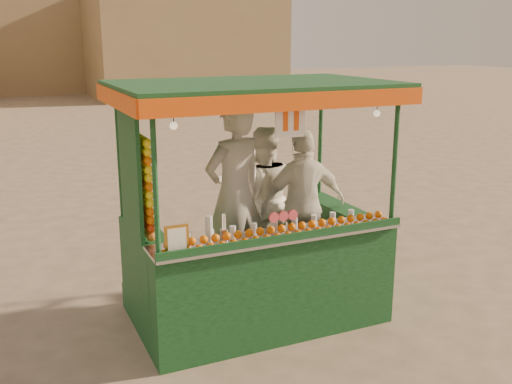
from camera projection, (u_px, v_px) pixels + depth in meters
name	position (u px, v px, depth m)	size (l,w,h in m)	color
ground	(240.00, 324.00, 5.99)	(90.00, 90.00, 0.00)	brown
building_right	(183.00, 45.00, 29.30)	(9.00, 6.00, 5.00)	#8C774F
juice_cart	(252.00, 248.00, 5.90)	(2.67, 1.73, 2.42)	black
vendor_left	(235.00, 194.00, 6.09)	(0.81, 0.64, 1.95)	beige
vendor_middle	(262.00, 198.00, 6.59)	(0.84, 0.68, 1.61)	white
vendor_right	(303.00, 205.00, 6.30)	(0.99, 0.48, 1.63)	silver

